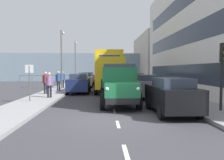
% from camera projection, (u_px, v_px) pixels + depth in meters
% --- Properties ---
extents(ground_plane, '(80.00, 80.00, 0.00)m').
position_uv_depth(ground_plane, '(110.00, 94.00, 18.29)').
color(ground_plane, '#38383D').
extents(sidewalk_left, '(2.48, 35.29, 0.15)m').
position_uv_depth(sidewalk_left, '(166.00, 93.00, 18.50)').
color(sidewalk_left, gray).
rests_on(sidewalk_left, ground_plane).
extents(sidewalk_right, '(2.48, 35.29, 0.15)m').
position_uv_depth(sidewalk_right, '(52.00, 94.00, 18.07)').
color(sidewalk_right, gray).
rests_on(sidewalk_right, ground_plane).
extents(road_centreline_markings, '(0.12, 32.00, 0.01)m').
position_uv_depth(road_centreline_markings, '(110.00, 94.00, 18.18)').
color(road_centreline_markings, silver).
rests_on(road_centreline_markings, ground_plane).
extents(building_far_block, '(8.94, 14.68, 8.16)m').
position_uv_depth(building_far_block, '(164.00, 59.00, 38.98)').
color(building_far_block, beige).
rests_on(building_far_block, ground_plane).
extents(sea_horizon, '(80.00, 0.80, 5.00)m').
position_uv_depth(sea_horizon, '(106.00, 67.00, 38.76)').
color(sea_horizon, gray).
rests_on(sea_horizon, ground_plane).
extents(seawall_railing, '(28.08, 0.08, 1.20)m').
position_uv_depth(seawall_railing, '(106.00, 77.00, 35.25)').
color(seawall_railing, '#4C5156').
rests_on(seawall_railing, ground_plane).
extents(truck_vintage_green, '(2.17, 5.64, 2.43)m').
position_uv_depth(truck_vintage_green, '(119.00, 85.00, 12.51)').
color(truck_vintage_green, black).
rests_on(truck_vintage_green, ground_plane).
extents(lorry_cargo_yellow, '(2.58, 8.20, 3.87)m').
position_uv_depth(lorry_cargo_yellow, '(109.00, 70.00, 20.65)').
color(lorry_cargo_yellow, gold).
rests_on(lorry_cargo_yellow, ground_plane).
extents(car_black_kerbside_near, '(1.82, 4.00, 1.72)m').
position_uv_depth(car_black_kerbside_near, '(171.00, 95.00, 10.22)').
color(car_black_kerbside_near, black).
rests_on(car_black_kerbside_near, ground_plane).
extents(car_grey_kerbside_1, '(1.94, 4.29, 1.72)m').
position_uv_depth(car_grey_kerbside_1, '(146.00, 86.00, 16.13)').
color(car_grey_kerbside_1, slate).
rests_on(car_grey_kerbside_1, ground_plane).
extents(car_maroon_kerbside_2, '(1.89, 4.47, 1.72)m').
position_uv_depth(car_maroon_kerbside_2, '(134.00, 81.00, 21.92)').
color(car_maroon_kerbside_2, maroon).
rests_on(car_maroon_kerbside_2, ground_plane).
extents(car_white_kerbside_3, '(1.76, 4.47, 1.72)m').
position_uv_depth(car_white_kerbside_3, '(128.00, 79.00, 28.03)').
color(car_white_kerbside_3, white).
rests_on(car_white_kerbside_3, ground_plane).
extents(car_navy_oppositeside_0, '(1.88, 3.98, 1.72)m').
position_uv_depth(car_navy_oppositeside_0, '(79.00, 83.00, 19.08)').
color(car_navy_oppositeside_0, navy).
rests_on(car_navy_oppositeside_0, ground_plane).
extents(car_silver_oppositeside_1, '(1.87, 3.99, 1.72)m').
position_uv_depth(car_silver_oppositeside_1, '(85.00, 80.00, 25.44)').
color(car_silver_oppositeside_1, '#B7BABF').
rests_on(car_silver_oppositeside_1, ground_plane).
extents(car_red_oppositeside_2, '(1.80, 4.62, 1.72)m').
position_uv_depth(car_red_oppositeside_2, '(88.00, 78.00, 30.49)').
color(car_red_oppositeside_2, '#B21E1E').
rests_on(car_red_oppositeside_2, ground_plane).
extents(pedestrian_with_bag, '(0.53, 0.34, 1.76)m').
position_uv_depth(pedestrian_with_bag, '(49.00, 83.00, 14.94)').
color(pedestrian_with_bag, black).
rests_on(pedestrian_with_bag, sidewalk_right).
extents(pedestrian_in_dark_coat, '(0.53, 0.34, 1.78)m').
position_uv_depth(pedestrian_in_dark_coat, '(46.00, 81.00, 17.24)').
color(pedestrian_in_dark_coat, black).
rests_on(pedestrian_in_dark_coat, sidewalk_right).
extents(pedestrian_strolling, '(0.53, 0.34, 1.79)m').
position_uv_depth(pedestrian_strolling, '(58.00, 79.00, 19.90)').
color(pedestrian_strolling, black).
rests_on(pedestrian_strolling, sidewalk_right).
extents(pedestrian_couple_a, '(0.53, 0.34, 1.78)m').
position_uv_depth(pedestrian_couple_a, '(62.00, 78.00, 22.73)').
color(pedestrian_couple_a, black).
rests_on(pedestrian_couple_a, sidewalk_right).
extents(traffic_light_near, '(0.28, 0.41, 3.20)m').
position_uv_depth(traffic_light_near, '(223.00, 62.00, 10.07)').
color(traffic_light_near, black).
rests_on(traffic_light_near, sidewalk_left).
extents(lamp_post_promenade, '(0.32, 1.14, 5.96)m').
position_uv_depth(lamp_post_promenade, '(62.00, 54.00, 22.08)').
color(lamp_post_promenade, '#59595B').
rests_on(lamp_post_promenade, sidewalk_right).
extents(lamp_post_far, '(0.32, 1.14, 6.17)m').
position_uv_depth(lamp_post_far, '(76.00, 58.00, 32.33)').
color(lamp_post_far, '#59595B').
rests_on(lamp_post_far, sidewalk_right).
extents(street_sign, '(0.50, 0.07, 2.25)m').
position_uv_depth(street_sign, '(29.00, 76.00, 13.30)').
color(street_sign, '#4C4C4C').
rests_on(street_sign, sidewalk_right).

